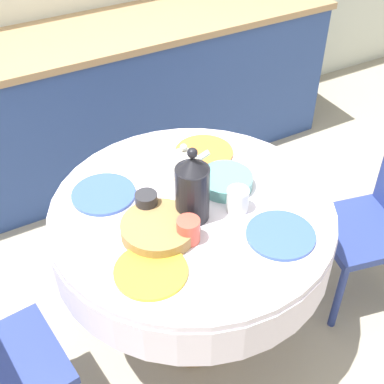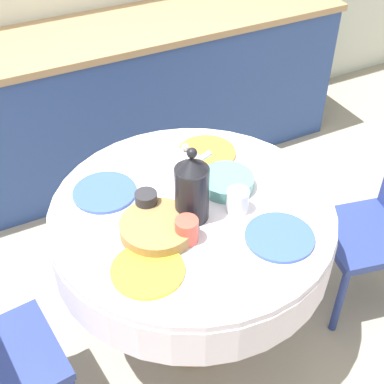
# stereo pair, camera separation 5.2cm
# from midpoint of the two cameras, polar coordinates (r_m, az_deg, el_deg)

# --- Properties ---
(ground_plane) EXTENTS (12.00, 12.00, 0.00)m
(ground_plane) POSITION_cam_midpoint_polar(r_m,az_deg,el_deg) (2.67, -0.57, -14.22)
(ground_plane) COLOR #9E937F
(kitchen_counter) EXTENTS (3.24, 0.64, 0.93)m
(kitchen_counter) POSITION_cam_midpoint_polar(r_m,az_deg,el_deg) (3.32, -12.26, 8.50)
(kitchen_counter) COLOR #2D4784
(kitchen_counter) RESTS_ON ground_plane
(dining_table) EXTENTS (1.13, 1.13, 0.78)m
(dining_table) POSITION_cam_midpoint_polar(r_m,az_deg,el_deg) (2.17, -0.68, -4.27)
(dining_table) COLOR tan
(dining_table) RESTS_ON ground_plane
(chair_left) EXTENTS (0.48, 0.48, 0.95)m
(chair_left) POSITION_cam_midpoint_polar(r_m,az_deg,el_deg) (2.59, 19.09, -2.03)
(chair_left) COLOR navy
(chair_left) RESTS_ON ground_plane
(plate_near_left) EXTENTS (0.26, 0.26, 0.01)m
(plate_near_left) POSITION_cam_midpoint_polar(r_m,az_deg,el_deg) (1.85, -5.23, -8.42)
(plate_near_left) COLOR yellow
(plate_near_left) RESTS_ON dining_table
(cup_near_left) EXTENTS (0.09, 0.09, 0.10)m
(cup_near_left) POSITION_cam_midpoint_polar(r_m,az_deg,el_deg) (1.92, -1.17, -4.12)
(cup_near_left) COLOR #CC4C3D
(cup_near_left) RESTS_ON dining_table
(plate_near_right) EXTENTS (0.26, 0.26, 0.01)m
(plate_near_right) POSITION_cam_midpoint_polar(r_m,az_deg,el_deg) (1.99, 8.70, -4.55)
(plate_near_right) COLOR #3856AD
(plate_near_right) RESTS_ON dining_table
(cup_near_right) EXTENTS (0.09, 0.09, 0.10)m
(cup_near_right) POSITION_cam_midpoint_polar(r_m,az_deg,el_deg) (2.05, 4.18, -0.84)
(cup_near_right) COLOR white
(cup_near_right) RESTS_ON dining_table
(plate_far_left) EXTENTS (0.26, 0.26, 0.01)m
(plate_far_left) POSITION_cam_midpoint_polar(r_m,az_deg,el_deg) (2.17, -10.09, -0.22)
(plate_far_left) COLOR #3856AD
(plate_far_left) RESTS_ON dining_table
(cup_far_left) EXTENTS (0.09, 0.09, 0.10)m
(cup_far_left) POSITION_cam_midpoint_polar(r_m,az_deg,el_deg) (2.04, -5.59, -1.29)
(cup_far_left) COLOR #28282D
(cup_far_left) RESTS_ON dining_table
(plate_far_right) EXTENTS (0.26, 0.26, 0.01)m
(plate_far_right) POSITION_cam_midpoint_polar(r_m,az_deg,el_deg) (2.36, 0.65, 4.26)
(plate_far_right) COLOR orange
(plate_far_right) RESTS_ON dining_table
(cup_far_right) EXTENTS (0.09, 0.09, 0.10)m
(cup_far_right) POSITION_cam_midpoint_polar(r_m,az_deg,el_deg) (2.19, -1.49, 2.27)
(cup_far_right) COLOR #DBB766
(cup_far_right) RESTS_ON dining_table
(coffee_carafe) EXTENTS (0.13, 0.13, 0.32)m
(coffee_carafe) POSITION_cam_midpoint_polar(r_m,az_deg,el_deg) (1.96, -0.72, 0.37)
(coffee_carafe) COLOR black
(coffee_carafe) RESTS_ON dining_table
(teapot) EXTENTS (0.19, 0.14, 0.18)m
(teapot) POSITION_cam_midpoint_polar(r_m,az_deg,el_deg) (2.17, -1.53, 2.96)
(teapot) COLOR silver
(teapot) RESTS_ON dining_table
(bread_basket) EXTENTS (0.28, 0.28, 0.05)m
(bread_basket) POSITION_cam_midpoint_polar(r_m,az_deg,el_deg) (1.97, -4.34, -3.91)
(bread_basket) COLOR olive
(bread_basket) RESTS_ON dining_table
(fruit_bowl) EXTENTS (0.22, 0.22, 0.05)m
(fruit_bowl) POSITION_cam_midpoint_polar(r_m,az_deg,el_deg) (2.17, 2.93, 1.16)
(fruit_bowl) COLOR #569993
(fruit_bowl) RESTS_ON dining_table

